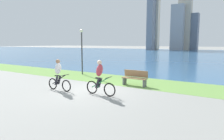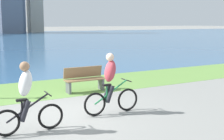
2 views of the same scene
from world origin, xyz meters
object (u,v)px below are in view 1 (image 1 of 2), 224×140
object	(u,v)px
cyclist_trailing	(59,75)
bench_near_path	(135,78)
cyclist_lead	(100,78)
lamppost_tall	(82,44)

from	to	relation	value
cyclist_trailing	bench_near_path	size ratio (longest dim) A/B	1.10
bench_near_path	cyclist_lead	bearing A→B (deg)	-99.14
cyclist_lead	bench_near_path	world-z (taller)	cyclist_lead
cyclist_lead	lamppost_tall	world-z (taller)	lamppost_tall
bench_near_path	lamppost_tall	world-z (taller)	lamppost_tall
cyclist_trailing	lamppost_tall	size ratio (longest dim) A/B	0.46
bench_near_path	lamppost_tall	xyz separation A→B (m)	(-5.46, 1.66, 1.93)
cyclist_lead	cyclist_trailing	bearing A→B (deg)	-170.49
cyclist_lead	bench_near_path	size ratio (longest dim) A/B	1.13
cyclist_trailing	cyclist_lead	bearing A→B (deg)	9.51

